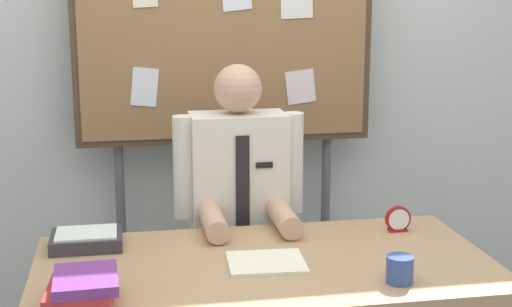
% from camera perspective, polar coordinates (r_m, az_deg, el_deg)
% --- Properties ---
extents(back_wall, '(6.40, 0.08, 2.70)m').
position_cam_1_polar(back_wall, '(3.62, -2.83, 7.57)').
color(back_wall, silver).
rests_on(back_wall, ground_plane).
extents(desk, '(1.60, 0.82, 0.73)m').
position_cam_1_polar(desk, '(2.65, 0.70, -10.08)').
color(desk, tan).
rests_on(desk, ground_plane).
extents(person, '(0.55, 0.56, 1.36)m').
position_cam_1_polar(person, '(3.20, -1.31, -6.26)').
color(person, '#2D2D33').
rests_on(person, ground_plane).
extents(bulletin_board, '(1.37, 0.09, 1.94)m').
position_cam_1_polar(bulletin_board, '(3.41, -2.38, 8.44)').
color(bulletin_board, '#4C3823').
rests_on(bulletin_board, ground_plane).
extents(book_stack, '(0.22, 0.24, 0.09)m').
position_cam_1_polar(book_stack, '(2.34, -13.22, -10.15)').
color(book_stack, '#B22D2D').
rests_on(book_stack, desk).
extents(open_notebook, '(0.28, 0.24, 0.01)m').
position_cam_1_polar(open_notebook, '(2.60, 0.88, -8.36)').
color(open_notebook, '#F4EFCC').
rests_on(open_notebook, desk).
extents(desk_clock, '(0.10, 0.04, 0.10)m').
position_cam_1_polar(desk_clock, '(2.98, 10.86, -5.05)').
color(desk_clock, maroon).
rests_on(desk_clock, desk).
extents(coffee_mug, '(0.09, 0.09, 0.09)m').
position_cam_1_polar(coffee_mug, '(2.48, 10.99, -8.75)').
color(coffee_mug, '#334C8C').
rests_on(coffee_mug, desk).
extents(paper_tray, '(0.26, 0.20, 0.06)m').
position_cam_1_polar(paper_tray, '(2.83, -12.90, -6.47)').
color(paper_tray, '#333338').
rests_on(paper_tray, desk).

